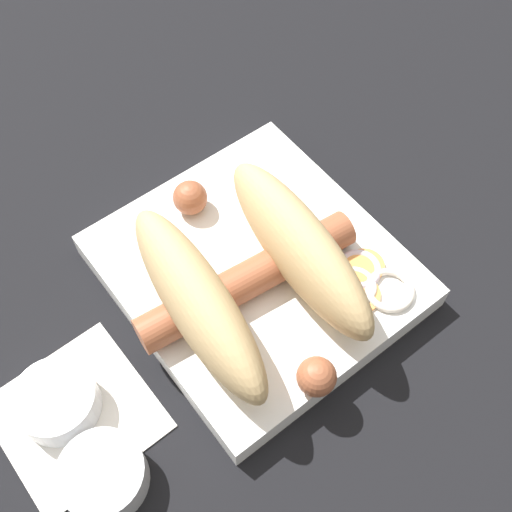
{
  "coord_description": "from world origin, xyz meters",
  "views": [
    {
      "loc": [
        -0.2,
        0.15,
        0.43
      ],
      "look_at": [
        0.0,
        0.0,
        0.03
      ],
      "focal_mm": 45.0,
      "sensor_mm": 36.0,
      "label": 1
    }
  ],
  "objects_px": {
    "food_tray": "(256,271)",
    "sausage": "(248,280)",
    "bread_roll": "(249,273)",
    "condiment_cup_far": "(104,476)",
    "condiment_cup_near": "(58,402)"
  },
  "relations": [
    {
      "from": "food_tray",
      "to": "sausage",
      "type": "bearing_deg",
      "value": 127.76
    },
    {
      "from": "bread_roll",
      "to": "condiment_cup_far",
      "type": "relative_size",
      "value": 3.19
    },
    {
      "from": "food_tray",
      "to": "condiment_cup_far",
      "type": "height_order",
      "value": "condiment_cup_far"
    },
    {
      "from": "food_tray",
      "to": "condiment_cup_near",
      "type": "distance_m",
      "value": 0.17
    },
    {
      "from": "sausage",
      "to": "condiment_cup_near",
      "type": "relative_size",
      "value": 3.54
    },
    {
      "from": "food_tray",
      "to": "sausage",
      "type": "height_order",
      "value": "sausage"
    },
    {
      "from": "bread_roll",
      "to": "condiment_cup_far",
      "type": "bearing_deg",
      "value": 105.94
    },
    {
      "from": "bread_roll",
      "to": "sausage",
      "type": "xyz_separation_m",
      "value": [
        0.0,
        -0.0,
        -0.02
      ]
    },
    {
      "from": "bread_roll",
      "to": "sausage",
      "type": "distance_m",
      "value": 0.02
    },
    {
      "from": "bread_roll",
      "to": "condiment_cup_far",
      "type": "distance_m",
      "value": 0.16
    },
    {
      "from": "food_tray",
      "to": "condiment_cup_near",
      "type": "relative_size",
      "value": 3.77
    },
    {
      "from": "food_tray",
      "to": "condiment_cup_far",
      "type": "relative_size",
      "value": 3.77
    },
    {
      "from": "condiment_cup_near",
      "to": "condiment_cup_far",
      "type": "height_order",
      "value": "same"
    },
    {
      "from": "sausage",
      "to": "condiment_cup_far",
      "type": "distance_m",
      "value": 0.16
    },
    {
      "from": "condiment_cup_near",
      "to": "condiment_cup_far",
      "type": "bearing_deg",
      "value": 179.77
    }
  ]
}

